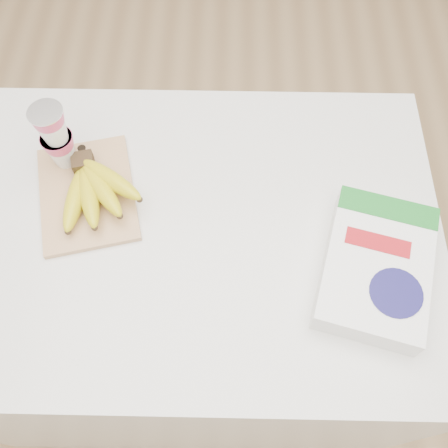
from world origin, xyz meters
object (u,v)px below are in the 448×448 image
table (187,295)px  bananas (94,189)px  cereal_box (376,267)px  yogurt_stack (55,136)px  cutting_board (87,194)px

table → bananas: bananas is taller
bananas → cereal_box: size_ratio=0.60×
yogurt_stack → bananas: bearing=-48.9°
table → yogurt_stack: (-0.26, 0.16, 0.56)m
bananas → yogurt_stack: (-0.08, 0.09, 0.07)m
table → cutting_board: 0.50m
table → cereal_box: cereal_box is taller
table → yogurt_stack: size_ratio=6.85×
bananas → cereal_box: bearing=-15.9°
cutting_board → yogurt_stack: bearing=110.5°
cutting_board → bananas: (0.02, -0.01, 0.04)m
yogurt_stack → cutting_board: bearing=-55.8°
cutting_board → cereal_box: (0.63, -0.18, 0.03)m
bananas → cereal_box: 0.63m
bananas → yogurt_stack: 0.14m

